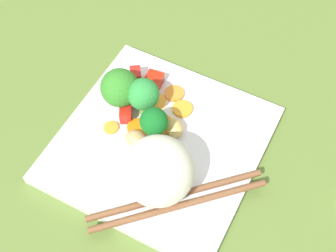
% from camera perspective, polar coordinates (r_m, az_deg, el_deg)
% --- Properties ---
extents(ground_plane, '(1.10, 1.10, 0.02)m').
position_cam_1_polar(ground_plane, '(0.68, -0.93, -2.94)').
color(ground_plane, olive).
extents(square_plate, '(0.28, 0.28, 0.01)m').
position_cam_1_polar(square_plate, '(0.67, -0.95, -2.17)').
color(square_plate, white).
rests_on(square_plate, ground_plane).
extents(rice_mound, '(0.13, 0.13, 0.09)m').
position_cam_1_polar(rice_mound, '(0.59, -1.21, -5.41)').
color(rice_mound, white).
rests_on(rice_mound, square_plate).
extents(broccoli_floret_0, '(0.04, 0.04, 0.06)m').
position_cam_1_polar(broccoli_floret_0, '(0.63, -1.67, 0.47)').
color(broccoli_floret_0, '#73AA43').
rests_on(broccoli_floret_0, square_plate).
extents(broccoli_floret_1, '(0.05, 0.05, 0.06)m').
position_cam_1_polar(broccoli_floret_1, '(0.66, -2.99, 3.79)').
color(broccoli_floret_1, '#78B45C').
rests_on(broccoli_floret_1, square_plate).
extents(broccoli_floret_2, '(0.06, 0.06, 0.07)m').
position_cam_1_polar(broccoli_floret_2, '(0.67, -5.80, 4.57)').
color(broccoli_floret_2, '#7AB05B').
rests_on(broccoli_floret_2, square_plate).
extents(carrot_slice_0, '(0.04, 0.04, 0.01)m').
position_cam_1_polar(carrot_slice_0, '(0.69, -1.41, 2.92)').
color(carrot_slice_0, orange).
rests_on(carrot_slice_0, square_plate).
extents(carrot_slice_1, '(0.04, 0.04, 0.01)m').
position_cam_1_polar(carrot_slice_1, '(0.67, -0.64, 0.18)').
color(carrot_slice_1, orange).
rests_on(carrot_slice_1, square_plate).
extents(carrot_slice_2, '(0.04, 0.04, 0.01)m').
position_cam_1_polar(carrot_slice_2, '(0.69, 2.01, 1.93)').
color(carrot_slice_2, orange).
rests_on(carrot_slice_2, square_plate).
extents(carrot_slice_3, '(0.03, 0.03, 0.00)m').
position_cam_1_polar(carrot_slice_3, '(0.67, -6.86, -0.21)').
color(carrot_slice_3, gold).
rests_on(carrot_slice_3, square_plate).
extents(carrot_slice_4, '(0.03, 0.03, 0.01)m').
position_cam_1_polar(carrot_slice_4, '(0.67, -3.55, -0.09)').
color(carrot_slice_4, orange).
rests_on(carrot_slice_4, square_plate).
extents(carrot_slice_5, '(0.04, 0.04, 0.00)m').
position_cam_1_polar(carrot_slice_5, '(0.70, 0.76, 3.92)').
color(carrot_slice_5, orange).
rests_on(carrot_slice_5, square_plate).
extents(pepper_chunk_0, '(0.03, 0.03, 0.02)m').
position_cam_1_polar(pepper_chunk_0, '(0.67, -5.09, 1.47)').
color(pepper_chunk_0, red).
rests_on(pepper_chunk_0, square_plate).
extents(pepper_chunk_1, '(0.03, 0.03, 0.02)m').
position_cam_1_polar(pepper_chunk_1, '(0.70, -3.02, 4.36)').
color(pepper_chunk_1, red).
rests_on(pepper_chunk_1, square_plate).
extents(pepper_chunk_2, '(0.03, 0.03, 0.02)m').
position_cam_1_polar(pepper_chunk_2, '(0.71, -3.90, 6.03)').
color(pepper_chunk_2, red).
rests_on(pepper_chunk_2, square_plate).
extents(pepper_chunk_3, '(0.03, 0.03, 0.02)m').
position_cam_1_polar(pepper_chunk_3, '(0.71, -1.73, 5.47)').
color(pepper_chunk_3, red).
rests_on(pepper_chunk_3, square_plate).
extents(pepper_chunk_4, '(0.03, 0.04, 0.01)m').
position_cam_1_polar(pepper_chunk_4, '(0.71, -6.44, 4.47)').
color(pepper_chunk_4, red).
rests_on(pepper_chunk_4, square_plate).
extents(chicken_piece_0, '(0.03, 0.03, 0.02)m').
position_cam_1_polar(chicken_piece_0, '(0.65, -3.93, -1.46)').
color(chicken_piece_0, tan).
rests_on(chicken_piece_0, square_plate).
extents(chicken_piece_3, '(0.04, 0.04, 0.02)m').
position_cam_1_polar(chicken_piece_3, '(0.66, 0.80, -0.25)').
color(chicken_piece_3, tan).
rests_on(chicken_piece_3, square_plate).
extents(chopstick_pair, '(0.19, 0.18, 0.01)m').
position_cam_1_polar(chopstick_pair, '(0.61, 1.11, -8.94)').
color(chopstick_pair, brown).
rests_on(chopstick_pair, square_plate).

